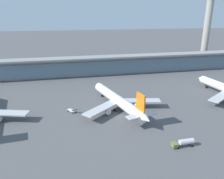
% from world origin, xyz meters
% --- Properties ---
extents(ground_plane, '(1200.00, 1200.00, 0.00)m').
position_xyz_m(ground_plane, '(0.00, 0.00, 0.00)').
color(ground_plane, '#515154').
extents(airliner_centre_stand, '(42.33, 56.00, 15.10)m').
position_xyz_m(airliner_centre_stand, '(0.80, 9.21, 4.75)').
color(airliner_centre_stand, white).
rests_on(airliner_centre_stand, ground).
extents(service_truck_near_nose_white, '(5.24, 6.20, 2.70)m').
position_xyz_m(service_truck_near_nose_white, '(-23.02, 10.61, 0.81)').
color(service_truck_near_nose_white, silver).
rests_on(service_truck_near_nose_white, ground).
extents(service_truck_mid_apron_olive, '(8.64, 2.60, 2.95)m').
position_xyz_m(service_truck_mid_apron_olive, '(16.20, -29.16, 1.71)').
color(service_truck_mid_apron_olive, olive).
rests_on(service_truck_mid_apron_olive, ground).
extents(terminal_building, '(254.95, 12.80, 15.20)m').
position_xyz_m(terminal_building, '(0.00, 78.33, 7.87)').
color(terminal_building, '#9E998E').
rests_on(terminal_building, ground).
extents(control_tower, '(12.00, 12.00, 74.03)m').
position_xyz_m(control_tower, '(113.30, 103.33, 40.33)').
color(control_tower, '#9E998E').
rests_on(control_tower, ground).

